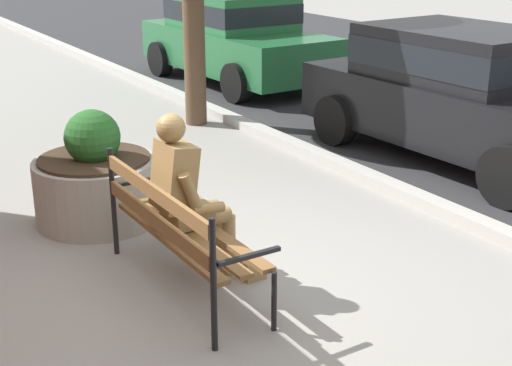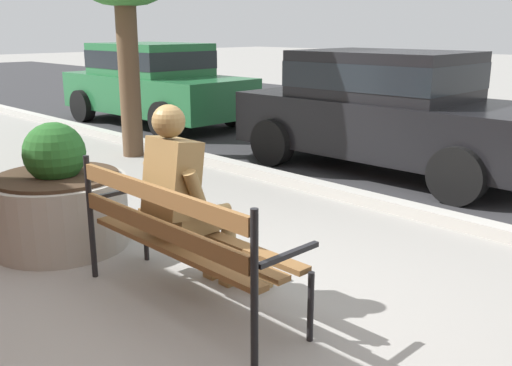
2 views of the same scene
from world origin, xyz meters
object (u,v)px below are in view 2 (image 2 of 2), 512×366
(concrete_planter, at_px, (59,203))
(parked_car_green, at_px, (154,81))
(park_bench, at_px, (179,233))
(parked_car_black, at_px, (388,107))
(bronze_statue_seated, at_px, (191,204))

(concrete_planter, relative_size, parked_car_green, 0.28)
(park_bench, distance_m, parked_car_green, 7.93)
(park_bench, relative_size, parked_car_green, 0.43)
(parked_car_green, bearing_deg, concrete_planter, -41.80)
(parked_car_green, height_order, parked_car_black, same)
(concrete_planter, height_order, parked_car_green, parked_car_green)
(park_bench, bearing_deg, concrete_planter, -179.15)
(concrete_planter, bearing_deg, bronze_statue_seated, 8.70)
(concrete_planter, xyz_separation_m, parked_car_green, (-4.92, 4.40, 0.45))
(park_bench, height_order, parked_car_green, parked_car_green)
(parked_car_black, bearing_deg, parked_car_green, 180.00)
(concrete_planter, bearing_deg, parked_car_black, 84.52)
(park_bench, xyz_separation_m, concrete_planter, (-1.68, -0.02, -0.16))
(bronze_statue_seated, height_order, parked_car_green, parked_car_green)
(bronze_statue_seated, height_order, concrete_planter, bronze_statue_seated)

